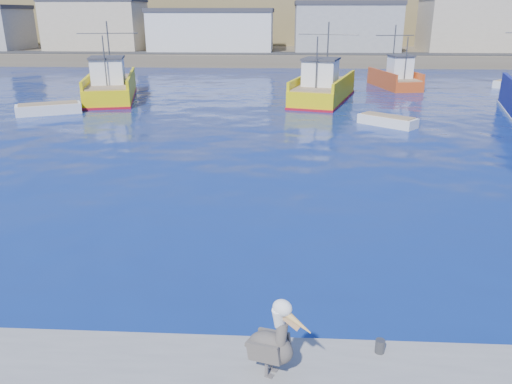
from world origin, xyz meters
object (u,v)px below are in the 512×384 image
at_px(boat_orange, 396,78).
at_px(skiff_far, 509,84).
at_px(pelican, 273,342).
at_px(trawler_yellow_a, 111,87).
at_px(skiff_left, 49,110).
at_px(skiff_mid, 387,122).
at_px(trawler_yellow_b, 323,89).

relative_size(boat_orange, skiff_far, 1.94).
distance_m(boat_orange, pelican, 44.74).
height_order(trawler_yellow_a, boat_orange, trawler_yellow_a).
xyz_separation_m(boat_orange, skiff_left, (-28.56, -15.21, -0.68)).
bearing_deg(skiff_mid, trawler_yellow_a, 156.13).
bearing_deg(skiff_mid, pelican, -105.58).
relative_size(boat_orange, skiff_left, 1.67).
relative_size(boat_orange, pelican, 4.67).
bearing_deg(skiff_far, trawler_yellow_b, -153.52).
bearing_deg(skiff_left, trawler_yellow_b, 18.52).
height_order(trawler_yellow_b, boat_orange, trawler_yellow_b).
distance_m(boat_orange, skiff_mid, 18.44).
xyz_separation_m(trawler_yellow_b, pelican, (-3.44, -35.05, 0.21)).
bearing_deg(skiff_left, skiff_far, 22.50).
bearing_deg(skiff_far, trawler_yellow_a, -165.61).
bearing_deg(boat_orange, skiff_far, 7.16).
bearing_deg(boat_orange, trawler_yellow_b, -133.37).
xyz_separation_m(trawler_yellow_a, skiff_far, (37.83, 9.71, -0.74)).
height_order(boat_orange, pelican, boat_orange).
distance_m(trawler_yellow_b, skiff_far, 21.83).
height_order(skiff_mid, pelican, pelican).
bearing_deg(pelican, skiff_mid, 74.42).
relative_size(trawler_yellow_b, skiff_far, 2.80).
bearing_deg(trawler_yellow_b, skiff_mid, -69.43).
distance_m(skiff_left, pelican, 33.02).
bearing_deg(trawler_yellow_b, pelican, -95.60).
bearing_deg(skiff_mid, skiff_left, 173.61).
distance_m(boat_orange, skiff_left, 32.37).
distance_m(trawler_yellow_b, skiff_mid, 10.38).
bearing_deg(skiff_far, boat_orange, -172.84).
relative_size(trawler_yellow_a, boat_orange, 1.47).
xyz_separation_m(trawler_yellow_a, skiff_left, (-2.46, -6.98, -0.72)).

